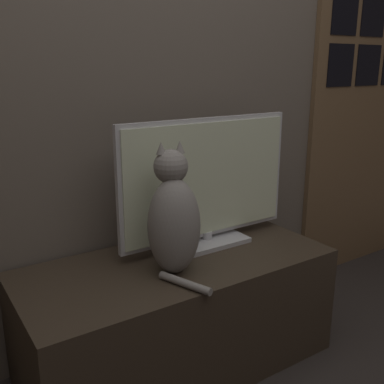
{
  "coord_description": "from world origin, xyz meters",
  "views": [
    {
      "loc": [
        -0.85,
        -0.5,
        1.22
      ],
      "look_at": [
        0.07,
        0.91,
        0.74
      ],
      "focal_mm": 42.0,
      "sensor_mm": 36.0,
      "label": 1
    }
  ],
  "objects": [
    {
      "name": "cat",
      "position": [
        -0.06,
        0.83,
        0.68
      ],
      "size": [
        0.23,
        0.34,
        0.49
      ],
      "rotation": [
        0.0,
        0.0,
        -0.26
      ],
      "color": "gray",
      "rests_on": "tv_stand"
    },
    {
      "name": "wall_back",
      "position": [
        0.0,
        1.22,
        1.3
      ],
      "size": [
        4.8,
        0.05,
        2.6
      ],
      "color": "#60564C",
      "rests_on": "ground_plane"
    },
    {
      "name": "tv_stand",
      "position": [
        0.0,
        0.9,
        0.24
      ],
      "size": [
        1.24,
        0.56,
        0.47
      ],
      "color": "#33281E",
      "rests_on": "ground_plane"
    },
    {
      "name": "tv",
      "position": [
        0.21,
        0.99,
        0.74
      ],
      "size": [
        0.82,
        0.2,
        0.54
      ],
      "color": "#B7B7BC",
      "rests_on": "tv_stand"
    },
    {
      "name": "door",
      "position": [
        1.45,
        1.18,
        1.05
      ],
      "size": [
        0.84,
        0.04,
        2.05
      ],
      "color": "brown",
      "rests_on": "ground_plane"
    }
  ]
}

